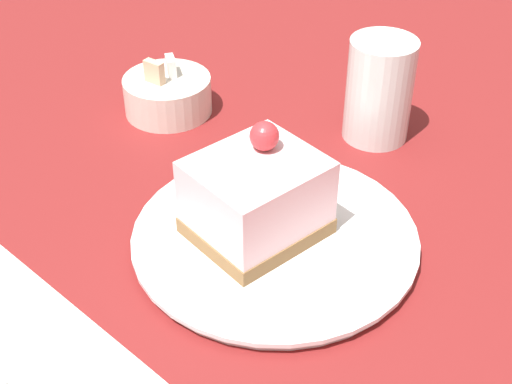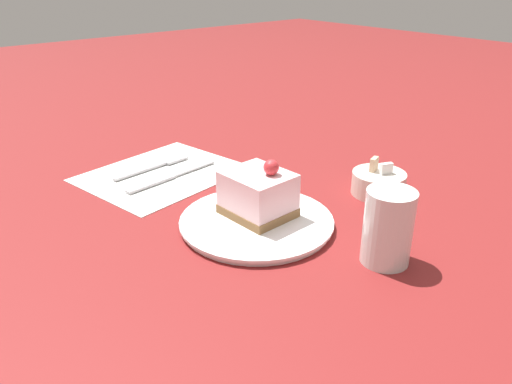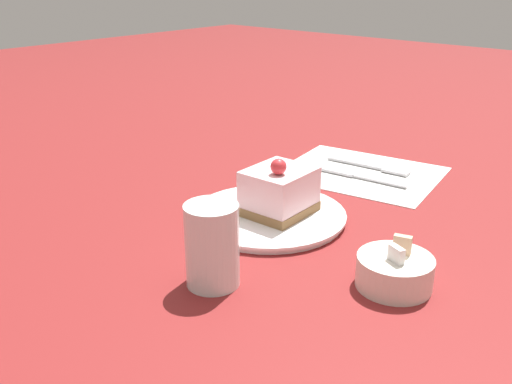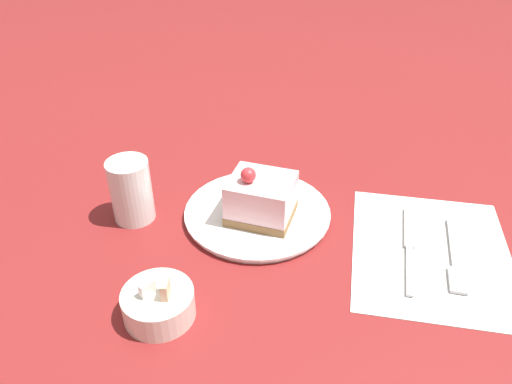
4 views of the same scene
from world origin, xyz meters
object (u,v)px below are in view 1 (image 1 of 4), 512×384
Objects in this scene: plate at (275,238)px; sugar_bowl at (168,94)px; cake_slice at (257,197)px; drinking_glass at (379,90)px.

sugar_bowl reaches higher than plate.
cake_slice is (-0.01, 0.01, 0.04)m from plate.
cake_slice is 1.12× the size of sugar_bowl.
drinking_glass is at bearing 20.33° from plate.
plate is 2.56× the size of sugar_bowl.
plate is at bearing -51.51° from cake_slice.
cake_slice is at bearing 131.07° from plate.
sugar_bowl is (0.05, 0.21, -0.03)m from cake_slice.
plate is 2.27× the size of drinking_glass.
sugar_bowl is 0.21m from drinking_glass.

